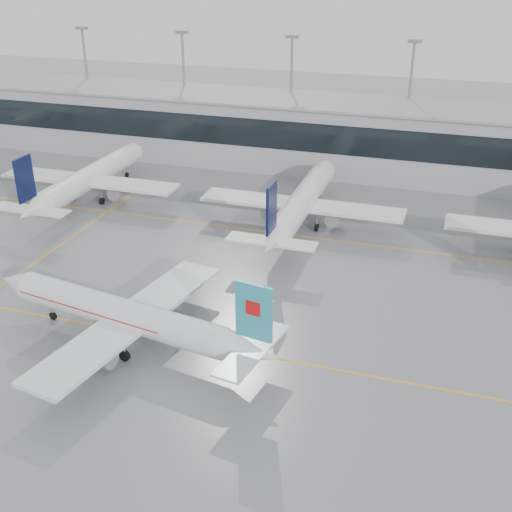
% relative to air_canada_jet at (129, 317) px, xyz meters
% --- Properties ---
extents(ground, '(320.00, 320.00, 0.00)m').
position_rel_air_canada_jet_xyz_m(ground, '(8.97, 2.10, -3.34)').
color(ground, gray).
rests_on(ground, ground).
extents(taxi_line_main, '(120.00, 0.25, 0.01)m').
position_rel_air_canada_jet_xyz_m(taxi_line_main, '(8.97, 2.10, -3.33)').
color(taxi_line_main, '#F3A713').
rests_on(taxi_line_main, ground).
extents(taxi_line_north, '(120.00, 0.25, 0.01)m').
position_rel_air_canada_jet_xyz_m(taxi_line_north, '(8.97, 32.10, -3.33)').
color(taxi_line_north, '#F3A713').
rests_on(taxi_line_north, ground).
extents(taxi_line_cross, '(0.25, 60.00, 0.01)m').
position_rel_air_canada_jet_xyz_m(taxi_line_cross, '(-21.03, 17.10, -3.33)').
color(taxi_line_cross, '#F3A713').
rests_on(taxi_line_cross, ground).
extents(terminal, '(180.00, 15.00, 12.00)m').
position_rel_air_canada_jet_xyz_m(terminal, '(8.97, 64.10, 2.66)').
color(terminal, '#99999D').
rests_on(terminal, ground).
extents(terminal_glass, '(180.00, 0.20, 5.00)m').
position_rel_air_canada_jet_xyz_m(terminal_glass, '(8.97, 56.55, 4.16)').
color(terminal_glass, black).
rests_on(terminal_glass, ground).
extents(terminal_roof, '(182.00, 16.00, 0.40)m').
position_rel_air_canada_jet_xyz_m(terminal_roof, '(8.97, 64.10, 8.86)').
color(terminal_roof, gray).
rests_on(terminal_roof, ground).
extents(light_masts, '(156.40, 1.00, 22.60)m').
position_rel_air_canada_jet_xyz_m(light_masts, '(8.97, 70.10, 10.01)').
color(light_masts, gray).
rests_on(light_masts, ground).
extents(air_canada_jet, '(34.43, 27.30, 10.61)m').
position_rel_air_canada_jet_xyz_m(air_canada_jet, '(0.00, 0.00, 0.00)').
color(air_canada_jet, silver).
rests_on(air_canada_jet, ground).
extents(parked_jet_b, '(29.64, 36.96, 11.72)m').
position_rel_air_canada_jet_xyz_m(parked_jet_b, '(-26.03, 35.79, 0.38)').
color(parked_jet_b, white).
rests_on(parked_jet_b, ground).
extents(parked_jet_c, '(29.64, 36.96, 11.72)m').
position_rel_air_canada_jet_xyz_m(parked_jet_c, '(8.97, 35.79, 0.38)').
color(parked_jet_c, white).
rests_on(parked_jet_c, ground).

